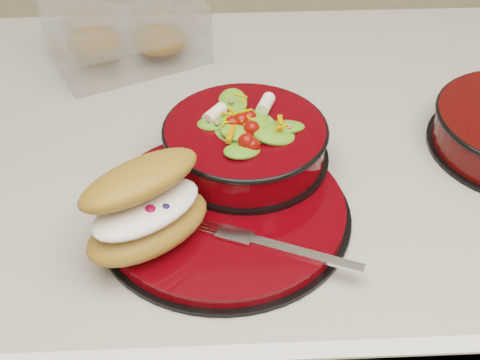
{
  "coord_description": "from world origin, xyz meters",
  "views": [
    {
      "loc": [
        -0.2,
        -0.74,
        1.45
      ],
      "look_at": [
        -0.18,
        -0.14,
        0.94
      ],
      "focal_mm": 50.0,
      "sensor_mm": 36.0,
      "label": 1
    }
  ],
  "objects_px": {
    "dinner_plate": "(225,211)",
    "pastry_box": "(125,32)",
    "croissant": "(147,207)",
    "island_counter": "(332,329)",
    "fork": "(283,248)",
    "salad_bowl": "(245,137)"
  },
  "relations": [
    {
      "from": "island_counter",
      "to": "dinner_plate",
      "type": "xyz_separation_m",
      "value": [
        -0.19,
        -0.16,
        0.46
      ]
    },
    {
      "from": "salad_bowl",
      "to": "pastry_box",
      "type": "bearing_deg",
      "value": 120.11
    },
    {
      "from": "dinner_plate",
      "to": "pastry_box",
      "type": "height_order",
      "value": "pastry_box"
    },
    {
      "from": "island_counter",
      "to": "dinner_plate",
      "type": "bearing_deg",
      "value": -139.74
    },
    {
      "from": "dinner_plate",
      "to": "pastry_box",
      "type": "relative_size",
      "value": 1.09
    },
    {
      "from": "croissant",
      "to": "fork",
      "type": "bearing_deg",
      "value": -48.24
    },
    {
      "from": "dinner_plate",
      "to": "salad_bowl",
      "type": "xyz_separation_m",
      "value": [
        0.03,
        0.09,
        0.04
      ]
    },
    {
      "from": "croissant",
      "to": "pastry_box",
      "type": "height_order",
      "value": "croissant"
    },
    {
      "from": "dinner_plate",
      "to": "fork",
      "type": "xyz_separation_m",
      "value": [
        0.06,
        -0.07,
        0.01
      ]
    },
    {
      "from": "croissant",
      "to": "dinner_plate",
      "type": "bearing_deg",
      "value": -8.34
    },
    {
      "from": "salad_bowl",
      "to": "croissant",
      "type": "distance_m",
      "value": 0.18
    },
    {
      "from": "croissant",
      "to": "island_counter",
      "type": "bearing_deg",
      "value": -0.5
    },
    {
      "from": "island_counter",
      "to": "salad_bowl",
      "type": "distance_m",
      "value": 0.53
    },
    {
      "from": "salad_bowl",
      "to": "fork",
      "type": "height_order",
      "value": "salad_bowl"
    },
    {
      "from": "fork",
      "to": "pastry_box",
      "type": "xyz_separation_m",
      "value": [
        -0.21,
        0.46,
        0.02
      ]
    },
    {
      "from": "dinner_plate",
      "to": "pastry_box",
      "type": "bearing_deg",
      "value": 110.64
    },
    {
      "from": "fork",
      "to": "pastry_box",
      "type": "relative_size",
      "value": 0.58
    },
    {
      "from": "island_counter",
      "to": "croissant",
      "type": "height_order",
      "value": "croissant"
    },
    {
      "from": "croissant",
      "to": "fork",
      "type": "relative_size",
      "value": 1.06
    },
    {
      "from": "pastry_box",
      "to": "croissant",
      "type": "bearing_deg",
      "value": -106.78
    },
    {
      "from": "croissant",
      "to": "salad_bowl",
      "type": "bearing_deg",
      "value": 11.95
    },
    {
      "from": "salad_bowl",
      "to": "croissant",
      "type": "bearing_deg",
      "value": -130.26
    }
  ]
}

